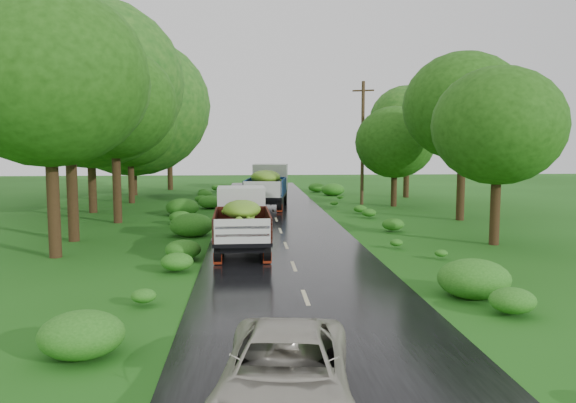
{
  "coord_description": "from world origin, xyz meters",
  "views": [
    {
      "loc": [
        -1.6,
        -15.29,
        4.35
      ],
      "look_at": [
        0.21,
        9.76,
        1.7
      ],
      "focal_mm": 35.0,
      "sensor_mm": 36.0,
      "label": 1
    }
  ],
  "objects": [
    {
      "name": "ground",
      "position": [
        0.0,
        0.0,
        0.0
      ],
      "size": [
        120.0,
        120.0,
        0.0
      ],
      "primitive_type": "plane",
      "color": "#1A4F11",
      "rests_on": "ground"
    },
    {
      "name": "utility_pole",
      "position": [
        6.41,
        23.46,
        4.4
      ],
      "size": [
        1.43,
        0.65,
        8.55
      ],
      "rotation": [
        0.0,
        0.0,
        -0.38
      ],
      "color": "#382616",
      "rests_on": "ground"
    },
    {
      "name": "truck_far",
      "position": [
        -0.25,
        22.33,
        1.6
      ],
      "size": [
        3.22,
        6.97,
        2.82
      ],
      "rotation": [
        0.0,
        0.0,
        -0.13
      ],
      "color": "black",
      "rests_on": "ground"
    },
    {
      "name": "trees_left",
      "position": [
        -10.01,
        22.46,
        7.06
      ],
      "size": [
        6.83,
        34.63,
        10.12
      ],
      "color": "black",
      "rests_on": "ground"
    },
    {
      "name": "road",
      "position": [
        0.0,
        5.0,
        0.01
      ],
      "size": [
        6.5,
        80.0,
        0.02
      ],
      "primitive_type": "cube",
      "color": "black",
      "rests_on": "ground"
    },
    {
      "name": "road_lines",
      "position": [
        0.0,
        6.0,
        0.02
      ],
      "size": [
        0.12,
        69.6,
        0.0
      ],
      "color": "#BFB78C",
      "rests_on": "road"
    },
    {
      "name": "trees_right",
      "position": [
        9.73,
        18.37,
        5.49
      ],
      "size": [
        5.97,
        24.04,
        7.97
      ],
      "color": "black",
      "rests_on": "ground"
    },
    {
      "name": "truck_near",
      "position": [
        -1.85,
        7.07,
        1.38
      ],
      "size": [
        2.16,
        5.85,
        2.44
      ],
      "rotation": [
        0.0,
        0.0,
        0.02
      ],
      "color": "black",
      "rests_on": "ground"
    },
    {
      "name": "car",
      "position": [
        -1.01,
        -6.61,
        0.65
      ],
      "size": [
        2.64,
        4.76,
        1.26
      ],
      "primitive_type": "imported",
      "rotation": [
        0.0,
        0.0,
        -0.12
      ],
      "color": "#B0AB9D",
      "rests_on": "road"
    },
    {
      "name": "shrubs",
      "position": [
        0.0,
        14.0,
        0.35
      ],
      "size": [
        11.9,
        44.0,
        0.7
      ],
      "color": "#226718",
      "rests_on": "ground"
    }
  ]
}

